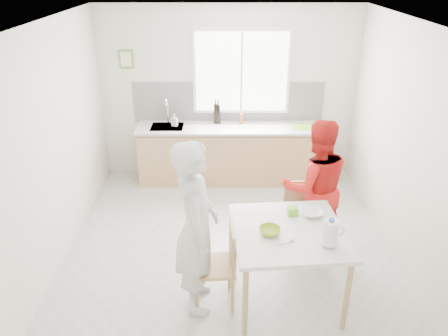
{
  "coord_description": "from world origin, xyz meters",
  "views": [
    {
      "loc": [
        -0.07,
        -4.42,
        3.28
      ],
      "look_at": [
        -0.07,
        0.2,
        1.05
      ],
      "focal_mm": 35.0,
      "sensor_mm": 36.0,
      "label": 1
    }
  ],
  "objects_px": {
    "person_red": "(315,187)",
    "wine_bottle_b": "(218,114)",
    "chair_far": "(301,215)",
    "bowl_white": "(312,213)",
    "person_white": "(196,228)",
    "bowl_green": "(270,231)",
    "wine_bottle_a": "(216,113)",
    "dining_table": "(288,237)",
    "chair_left": "(220,262)",
    "milk_jug": "(331,232)"
  },
  "relations": [
    {
      "from": "person_red",
      "to": "wine_bottle_b",
      "type": "relative_size",
      "value": 5.63
    },
    {
      "from": "chair_far",
      "to": "wine_bottle_b",
      "type": "bearing_deg",
      "value": 111.68
    },
    {
      "from": "chair_left",
      "to": "wine_bottle_a",
      "type": "distance_m",
      "value": 3.01
    },
    {
      "from": "chair_left",
      "to": "bowl_green",
      "type": "distance_m",
      "value": 0.62
    },
    {
      "from": "person_white",
      "to": "person_red",
      "type": "relative_size",
      "value": 1.08
    },
    {
      "from": "person_red",
      "to": "wine_bottle_b",
      "type": "distance_m",
      "value": 2.32
    },
    {
      "from": "chair_far",
      "to": "person_white",
      "type": "xyz_separation_m",
      "value": [
        -1.2,
        -0.92,
        0.42
      ]
    },
    {
      "from": "dining_table",
      "to": "wine_bottle_b",
      "type": "distance_m",
      "value": 3.0
    },
    {
      "from": "chair_left",
      "to": "milk_jug",
      "type": "height_order",
      "value": "milk_jug"
    },
    {
      "from": "person_white",
      "to": "milk_jug",
      "type": "height_order",
      "value": "person_white"
    },
    {
      "from": "dining_table",
      "to": "person_red",
      "type": "bearing_deg",
      "value": 64.32
    },
    {
      "from": "dining_table",
      "to": "chair_far",
      "type": "relative_size",
      "value": 1.32
    },
    {
      "from": "chair_far",
      "to": "wine_bottle_b",
      "type": "xyz_separation_m",
      "value": [
        -1.01,
        2.05,
        0.58
      ]
    },
    {
      "from": "chair_left",
      "to": "milk_jug",
      "type": "relative_size",
      "value": 3.37
    },
    {
      "from": "person_white",
      "to": "bowl_white",
      "type": "relative_size",
      "value": 8.25
    },
    {
      "from": "bowl_green",
      "to": "bowl_white",
      "type": "relative_size",
      "value": 0.95
    },
    {
      "from": "wine_bottle_a",
      "to": "bowl_green",
      "type": "bearing_deg",
      "value": -79.05
    },
    {
      "from": "bowl_white",
      "to": "milk_jug",
      "type": "bearing_deg",
      "value": -82.82
    },
    {
      "from": "person_white",
      "to": "wine_bottle_a",
      "type": "relative_size",
      "value": 5.73
    },
    {
      "from": "chair_far",
      "to": "bowl_white",
      "type": "height_order",
      "value": "bowl_white"
    },
    {
      "from": "milk_jug",
      "to": "wine_bottle_a",
      "type": "height_order",
      "value": "wine_bottle_a"
    },
    {
      "from": "dining_table",
      "to": "wine_bottle_b",
      "type": "bearing_deg",
      "value": 104.12
    },
    {
      "from": "dining_table",
      "to": "chair_far",
      "type": "xyz_separation_m",
      "value": [
        0.28,
        0.84,
        -0.27
      ]
    },
    {
      "from": "dining_table",
      "to": "milk_jug",
      "type": "height_order",
      "value": "milk_jug"
    },
    {
      "from": "person_red",
      "to": "chair_far",
      "type": "bearing_deg",
      "value": 14.33
    },
    {
      "from": "bowl_green",
      "to": "chair_far",
      "type": "bearing_deg",
      "value": 62.21
    },
    {
      "from": "person_red",
      "to": "bowl_green",
      "type": "xyz_separation_m",
      "value": [
        -0.62,
        -0.96,
        0.03
      ]
    },
    {
      "from": "person_white",
      "to": "wine_bottle_b",
      "type": "distance_m",
      "value": 2.98
    },
    {
      "from": "dining_table",
      "to": "wine_bottle_a",
      "type": "distance_m",
      "value": 3.02
    },
    {
      "from": "chair_left",
      "to": "person_red",
      "type": "height_order",
      "value": "person_red"
    },
    {
      "from": "dining_table",
      "to": "bowl_green",
      "type": "bearing_deg",
      "value": -161.39
    },
    {
      "from": "dining_table",
      "to": "bowl_green",
      "type": "height_order",
      "value": "bowl_green"
    },
    {
      "from": "person_red",
      "to": "bowl_green",
      "type": "height_order",
      "value": "person_red"
    },
    {
      "from": "chair_left",
      "to": "chair_far",
      "type": "bearing_deg",
      "value": 128.41
    },
    {
      "from": "dining_table",
      "to": "wine_bottle_a",
      "type": "height_order",
      "value": "wine_bottle_a"
    },
    {
      "from": "dining_table",
      "to": "person_white",
      "type": "distance_m",
      "value": 0.93
    },
    {
      "from": "bowl_white",
      "to": "wine_bottle_b",
      "type": "bearing_deg",
      "value": 111.02
    },
    {
      "from": "dining_table",
      "to": "person_red",
      "type": "xyz_separation_m",
      "value": [
        0.43,
        0.89,
        0.09
      ]
    },
    {
      "from": "chair_far",
      "to": "milk_jug",
      "type": "relative_size",
      "value": 3.33
    },
    {
      "from": "dining_table",
      "to": "bowl_white",
      "type": "bearing_deg",
      "value": 44.38
    },
    {
      "from": "person_white",
      "to": "wine_bottle_a",
      "type": "bearing_deg",
      "value": -7.32
    },
    {
      "from": "milk_jug",
      "to": "person_white",
      "type": "bearing_deg",
      "value": 167.25
    },
    {
      "from": "person_white",
      "to": "bowl_green",
      "type": "relative_size",
      "value": 8.72
    },
    {
      "from": "bowl_white",
      "to": "wine_bottle_a",
      "type": "relative_size",
      "value": 0.69
    },
    {
      "from": "person_red",
      "to": "wine_bottle_b",
      "type": "height_order",
      "value": "person_red"
    },
    {
      "from": "wine_bottle_a",
      "to": "wine_bottle_b",
      "type": "bearing_deg",
      "value": -9.12
    },
    {
      "from": "dining_table",
      "to": "person_white",
      "type": "bearing_deg",
      "value": -175.42
    },
    {
      "from": "chair_left",
      "to": "wine_bottle_b",
      "type": "xyz_separation_m",
      "value": [
        -0.05,
        2.95,
        0.57
      ]
    },
    {
      "from": "milk_jug",
      "to": "person_red",
      "type": "bearing_deg",
      "value": 81.24
    },
    {
      "from": "chair_left",
      "to": "bowl_white",
      "type": "xyz_separation_m",
      "value": [
        0.96,
        0.33,
        0.38
      ]
    }
  ]
}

